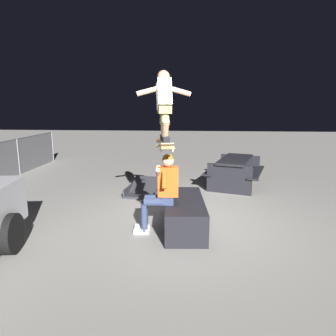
# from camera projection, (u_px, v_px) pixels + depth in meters

# --- Properties ---
(ground_plane) EXTENTS (40.00, 40.00, 0.00)m
(ground_plane) POSITION_uv_depth(u_px,v_px,m) (183.00, 222.00, 5.73)
(ground_plane) COLOR gray
(ledge_box_main) EXTENTS (1.71, 0.79, 0.51)m
(ledge_box_main) POSITION_uv_depth(u_px,v_px,m) (184.00, 214.00, 5.42)
(ledge_box_main) COLOR black
(ledge_box_main) RESTS_ON ground
(person_sitting_on_ledge) EXTENTS (0.59, 0.76, 1.35)m
(person_sitting_on_ledge) POSITION_uv_depth(u_px,v_px,m) (162.00, 189.00, 5.16)
(person_sitting_on_ledge) COLOR #2D3856
(person_sitting_on_ledge) RESTS_ON ground
(skateboard) EXTENTS (1.04, 0.39, 0.17)m
(skateboard) POSITION_uv_depth(u_px,v_px,m) (165.00, 145.00, 5.03)
(skateboard) COLOR #AD8451
(skater_airborne) EXTENTS (0.63, 0.88, 1.12)m
(skater_airborne) POSITION_uv_depth(u_px,v_px,m) (164.00, 102.00, 4.94)
(skater_airborne) COLOR black
(kicker_ramp) EXTENTS (1.18, 0.90, 0.41)m
(kicker_ramp) POSITION_uv_depth(u_px,v_px,m) (145.00, 191.00, 7.56)
(kicker_ramp) COLOR #28282D
(kicker_ramp) RESTS_ON ground
(picnic_table_back) EXTENTS (2.03, 1.80, 0.75)m
(picnic_table_back) POSITION_uv_depth(u_px,v_px,m) (235.00, 168.00, 8.16)
(picnic_table_back) COLOR black
(picnic_table_back) RESTS_ON ground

